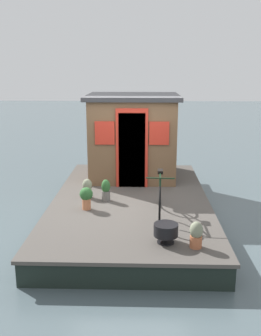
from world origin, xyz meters
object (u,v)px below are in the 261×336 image
(houseboat_cabin, at_px, (133,136))
(potted_plant_mint, at_px, (106,190))
(potted_plant_fern, at_px, (196,234))
(potted_plant_succulent, at_px, (86,197))
(bicycle, at_px, (160,195))
(charcoal_grill, at_px, (166,230))
(potted_plant_thyme, at_px, (87,188))

(houseboat_cabin, relative_size, potted_plant_mint, 4.91)
(potted_plant_mint, relative_size, potted_plant_fern, 1.09)
(potted_plant_fern, bearing_deg, potted_plant_succulent, 50.23)
(bicycle, distance_m, charcoal_grill, 1.24)
(houseboat_cabin, xyz_separation_m, charcoal_grill, (-3.87, -0.61, -0.82))
(bicycle, bearing_deg, potted_plant_succulent, 81.64)
(potted_plant_thyme, xyz_separation_m, charcoal_grill, (-2.12, -1.53, -0.01))
(potted_plant_fern, height_order, charcoal_grill, potted_plant_fern)
(houseboat_cabin, xyz_separation_m, potted_plant_fern, (-4.02, -1.06, -0.81))
(houseboat_cabin, xyz_separation_m, potted_plant_thyme, (-1.75, 0.91, -0.81))
(potted_plant_succulent, bearing_deg, houseboat_cabin, -18.93)
(potted_plant_fern, bearing_deg, potted_plant_mint, 36.87)
(houseboat_cabin, xyz_separation_m, potted_plant_succulent, (-2.44, 0.84, -0.77))
(houseboat_cabin, height_order, potted_plant_succulent, houseboat_cabin)
(houseboat_cabin, height_order, potted_plant_thyme, houseboat_cabin)
(potted_plant_mint, height_order, potted_plant_fern, potted_plant_mint)
(potted_plant_mint, distance_m, potted_plant_thyme, 0.45)
(potted_plant_succulent, distance_m, charcoal_grill, 2.04)
(potted_plant_fern, bearing_deg, charcoal_grill, 72.07)
(potted_plant_mint, relative_size, potted_plant_succulent, 1.03)
(potted_plant_fern, bearing_deg, houseboat_cabin, 14.84)
(houseboat_cabin, distance_m, potted_plant_mint, 2.15)
(houseboat_cabin, bearing_deg, potted_plant_thyme, 152.40)
(potted_plant_fern, height_order, potted_plant_thyme, potted_plant_fern)
(potted_plant_succulent, relative_size, charcoal_grill, 1.14)
(potted_plant_succulent, relative_size, potted_plant_thyme, 1.07)
(houseboat_cabin, bearing_deg, potted_plant_mint, 165.30)
(potted_plant_mint, relative_size, charcoal_grill, 1.18)
(potted_plant_succulent, relative_size, potted_plant_fern, 1.05)
(bicycle, height_order, potted_plant_fern, bicycle)
(potted_plant_mint, bearing_deg, potted_plant_thyme, 66.62)
(bicycle, xyz_separation_m, potted_plant_thyme, (0.89, 1.48, -0.17))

